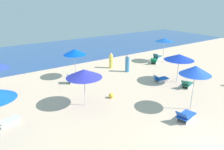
# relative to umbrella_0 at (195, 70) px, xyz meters

# --- Properties ---
(ocean) EXTENTS (60.00, 13.35, 0.12)m
(ocean) POSITION_rel_umbrella_0_xyz_m (-2.99, 19.66, -2.49)
(ocean) COLOR #2E518F
(ocean) RESTS_ON ground_plane
(umbrella_0) EXTENTS (1.85, 1.85, 2.82)m
(umbrella_0) POSITION_rel_umbrella_0_xyz_m (0.00, 0.00, 0.00)
(umbrella_0) COLOR silver
(umbrella_0) RESTS_ON ground_plane
(lounge_chair_0_0) EXTENTS (1.47, 0.90, 0.71)m
(lounge_chair_0_0) POSITION_rel_umbrella_0_xyz_m (-1.34, -0.61, -2.27)
(lounge_chair_0_0) COLOR silver
(lounge_chair_0_0) RESTS_ON ground_plane
(umbrella_1) EXTENTS (2.24, 2.24, 2.43)m
(umbrella_1) POSITION_rel_umbrella_0_xyz_m (-5.05, 4.22, -0.38)
(umbrella_1) COLOR silver
(umbrella_1) RESTS_ON ground_plane
(umbrella_2) EXTENTS (2.37, 2.37, 2.35)m
(umbrella_2) POSITION_rel_umbrella_0_xyz_m (3.10, 3.55, -0.44)
(umbrella_2) COLOR silver
(umbrella_2) RESTS_ON ground_plane
(lounge_chair_2_0) EXTENTS (1.38, 0.91, 0.69)m
(lounge_chair_2_0) POSITION_rel_umbrella_0_xyz_m (2.81, 2.36, -2.29)
(lounge_chair_2_0) COLOR silver
(lounge_chair_2_0) RESTS_ON ground_plane
(lounge_chair_2_1) EXTENTS (1.32, 0.73, 0.58)m
(lounge_chair_2_1) POSITION_rel_umbrella_0_xyz_m (2.14, 4.42, -2.32)
(lounge_chair_2_1) COLOR silver
(lounge_chair_2_1) RESTS_ON ground_plane
(lounge_chair_4_0) EXTENTS (1.45, 0.95, 0.58)m
(lounge_chair_4_0) POSITION_rel_umbrella_0_xyz_m (-9.63, 4.65, -2.33)
(lounge_chair_4_0) COLOR silver
(lounge_chair_4_0) RESTS_ON ground_plane
(umbrella_5) EXTENTS (1.92, 1.92, 2.53)m
(umbrella_5) POSITION_rel_umbrella_0_xyz_m (-3.22, 9.26, -0.26)
(umbrella_5) COLOR silver
(umbrella_5) RESTS_ON ground_plane
(lounge_chair_5_0) EXTENTS (1.38, 0.93, 0.74)m
(lounge_chair_5_0) POSITION_rel_umbrella_0_xyz_m (-3.87, 8.19, -2.29)
(lounge_chair_5_0) COLOR silver
(lounge_chair_5_0) RESTS_ON ground_plane
(umbrella_6) EXTENTS (1.94, 1.94, 2.58)m
(umbrella_6) POSITION_rel_umbrella_0_xyz_m (6.80, 8.40, -0.15)
(umbrella_6) COLOR silver
(umbrella_6) RESTS_ON ground_plane
(lounge_chair_6_0) EXTENTS (1.54, 1.02, 0.76)m
(lounge_chair_6_0) POSITION_rel_umbrella_0_xyz_m (7.04, 9.44, -2.26)
(lounge_chair_6_0) COLOR silver
(lounge_chair_6_0) RESTS_ON ground_plane
(lounge_chair_6_1) EXTENTS (1.42, 1.25, 0.72)m
(lounge_chair_6_1) POSITION_rel_umbrella_0_xyz_m (5.53, 8.50, -2.26)
(lounge_chair_6_1) COLOR silver
(lounge_chair_6_1) RESTS_ON ground_plane
(beachgoer_1) EXTENTS (0.46, 0.46, 1.62)m
(beachgoer_1) POSITION_rel_umbrella_0_xyz_m (1.44, 7.98, -1.80)
(beachgoer_1) COLOR teal
(beachgoer_1) RESTS_ON ground_plane
(beachgoer_3) EXTENTS (0.51, 0.51, 1.52)m
(beachgoer_3) POSITION_rel_umbrella_0_xyz_m (0.87, 9.81, -1.85)
(beachgoer_3) COLOR #F9E05C
(beachgoer_3) RESTS_ON ground_plane
(beach_ball_0) EXTENTS (0.35, 0.35, 0.35)m
(beach_ball_0) POSITION_rel_umbrella_0_xyz_m (-3.07, 4.16, -2.37)
(beach_ball_0) COLOR yellow
(beach_ball_0) RESTS_ON ground_plane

